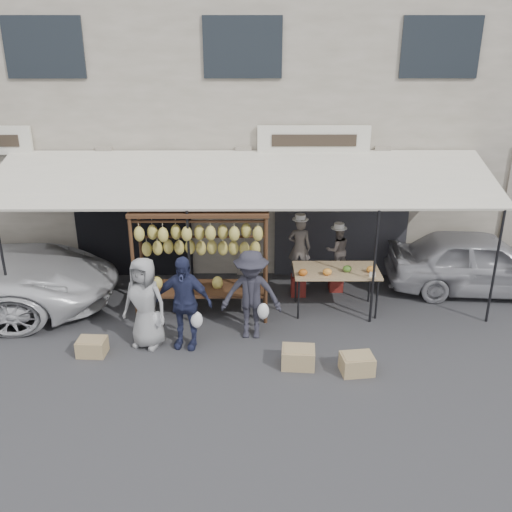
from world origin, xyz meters
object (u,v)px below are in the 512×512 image
(sedan, at_px, (480,262))
(crate_far, at_px, (92,347))
(customer_left, at_px, (145,303))
(crate_near_a, at_px, (298,357))
(produce_table, at_px, (336,272))
(banana_rack, at_px, (200,242))
(vendor_left, at_px, (299,248))
(crate_near_b, at_px, (357,364))
(customer_right, at_px, (251,295))
(vendor_right, at_px, (338,250))
(customer_mid, at_px, (184,302))

(sedan, bearing_deg, crate_far, 113.06)
(customer_left, xyz_separation_m, crate_near_a, (2.69, -0.71, -0.68))
(produce_table, relative_size, sedan, 0.43)
(banana_rack, relative_size, produce_table, 1.53)
(banana_rack, xyz_separation_m, vendor_left, (1.98, 0.89, -0.48))
(vendor_left, xyz_separation_m, sedan, (3.94, 0.20, -0.42))
(crate_near_b, bearing_deg, produce_table, 92.05)
(customer_left, bearing_deg, customer_right, 28.90)
(banana_rack, distance_m, produce_table, 2.76)
(vendor_left, distance_m, sedan, 3.97)
(vendor_right, bearing_deg, vendor_left, 4.11)
(crate_far, xyz_separation_m, sedan, (7.76, 2.58, 0.52))
(vendor_right, height_order, customer_right, customer_right)
(crate_near_b, distance_m, crate_far, 4.63)
(sedan, bearing_deg, crate_near_a, 130.31)
(crate_near_a, height_order, crate_far, crate_near_a)
(customer_left, distance_m, crate_near_a, 2.86)
(customer_left, relative_size, crate_near_b, 3.19)
(sedan, bearing_deg, produce_table, 110.81)
(produce_table, xyz_separation_m, sedan, (3.25, 0.94, -0.19))
(customer_mid, xyz_separation_m, sedan, (6.14, 2.28, -0.20))
(customer_right, distance_m, sedan, 5.32)
(vendor_left, bearing_deg, vendor_right, -158.90)
(banana_rack, bearing_deg, crate_far, -141.25)
(crate_near_a, xyz_separation_m, crate_near_b, (0.97, -0.20, -0.01))
(crate_near_a, height_order, sedan, sedan)
(produce_table, distance_m, crate_near_a, 2.32)
(vendor_left, height_order, customer_right, vendor_left)
(customer_mid, bearing_deg, crate_near_b, -5.76)
(vendor_right, distance_m, customer_right, 2.71)
(customer_left, bearing_deg, banana_rack, 71.55)
(banana_rack, distance_m, sedan, 6.09)
(banana_rack, relative_size, crate_near_a, 4.65)
(vendor_right, xyz_separation_m, crate_near_b, (-0.07, -3.19, -0.79))
(crate_near_a, distance_m, crate_far, 3.64)
(customer_mid, relative_size, sedan, 0.44)
(vendor_right, height_order, crate_near_a, vendor_right)
(customer_mid, bearing_deg, customer_left, -170.89)
(banana_rack, bearing_deg, customer_right, -41.36)
(customer_mid, distance_m, sedan, 6.55)
(banana_rack, bearing_deg, customer_left, -128.22)
(vendor_right, xyz_separation_m, customer_right, (-1.85, -1.98, -0.09))
(vendor_left, xyz_separation_m, vendor_right, (0.84, 0.23, -0.15))
(customer_right, distance_m, crate_far, 2.97)
(vendor_right, bearing_deg, crate_near_b, 77.50)
(vendor_left, bearing_deg, customer_mid, 49.12)
(customer_left, bearing_deg, vendor_left, 55.14)
(customer_mid, bearing_deg, produce_table, 35.77)
(crate_far, bearing_deg, customer_mid, 10.48)
(customer_right, distance_m, crate_near_b, 2.26)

